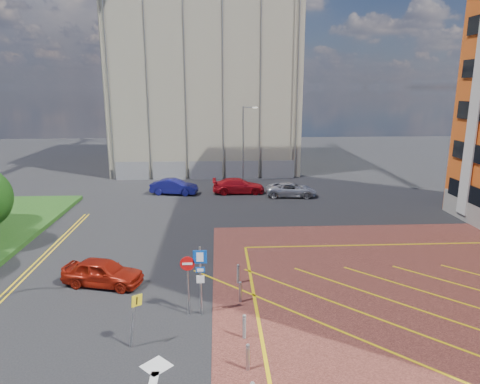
{
  "coord_description": "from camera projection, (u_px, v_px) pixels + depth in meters",
  "views": [
    {
      "loc": [
        1.31,
        -16.32,
        9.86
      ],
      "look_at": [
        2.42,
        4.5,
        4.74
      ],
      "focal_mm": 32.0,
      "sensor_mm": 36.0,
      "label": 1
    }
  ],
  "objects": [
    {
      "name": "ground",
      "position": [
        189.0,
        327.0,
        18.11
      ],
      "size": [
        140.0,
        140.0,
        0.0
      ],
      "primitive_type": "plane",
      "color": "black",
      "rests_on": "ground"
    },
    {
      "name": "lamp_back",
      "position": [
        244.0,
        142.0,
        44.43
      ],
      "size": [
        1.53,
        0.16,
        8.0
      ],
      "color": "#9EA0A8",
      "rests_on": "ground"
    },
    {
      "name": "sign_cluster",
      "position": [
        196.0,
        274.0,
        18.61
      ],
      "size": [
        1.17,
        0.12,
        3.2
      ],
      "color": "#9EA0A8",
      "rests_on": "ground"
    },
    {
      "name": "warning_sign",
      "position": [
        134.0,
        314.0,
        16.34
      ],
      "size": [
        0.59,
        0.38,
        2.25
      ],
      "color": "#9EA0A8",
      "rests_on": "ground"
    },
    {
      "name": "bollard_row",
      "position": [
        245.0,
        337.0,
        16.5
      ],
      "size": [
        0.14,
        11.14,
        0.9
      ],
      "color": "#9EA0A8",
      "rests_on": "forecourt"
    },
    {
      "name": "construction_building",
      "position": [
        206.0,
        78.0,
        54.28
      ],
      "size": [
        21.2,
        19.2,
        22.0
      ],
      "primitive_type": "cube",
      "color": "gray",
      "rests_on": "ground"
    },
    {
      "name": "construction_fence",
      "position": [
        215.0,
        170.0,
        47.01
      ],
      "size": [
        21.6,
        0.06,
        2.0
      ],
      "primitive_type": "cube",
      "color": "gray",
      "rests_on": "ground"
    },
    {
      "name": "car_red_left",
      "position": [
        103.0,
        272.0,
        21.77
      ],
      "size": [
        4.37,
        2.61,
        1.39
      ],
      "primitive_type": "imported",
      "rotation": [
        0.0,
        0.0,
        1.32
      ],
      "color": "#9B1B0D",
      "rests_on": "ground"
    },
    {
      "name": "car_blue_back",
      "position": [
        174.0,
        187.0,
        40.38
      ],
      "size": [
        4.59,
        2.29,
        1.45
      ],
      "primitive_type": "imported",
      "rotation": [
        0.0,
        0.0,
        1.39
      ],
      "color": "navy",
      "rests_on": "ground"
    },
    {
      "name": "car_red_back",
      "position": [
        239.0,
        186.0,
        40.77
      ],
      "size": [
        4.96,
        2.06,
        1.43
      ],
      "primitive_type": "imported",
      "rotation": [
        0.0,
        0.0,
        1.58
      ],
      "color": "red",
      "rests_on": "ground"
    },
    {
      "name": "car_silver_back",
      "position": [
        291.0,
        190.0,
        39.56
      ],
      "size": [
        4.85,
        2.59,
        1.3
      ],
      "primitive_type": "imported",
      "rotation": [
        0.0,
        0.0,
        1.48
      ],
      "color": "silver",
      "rests_on": "ground"
    }
  ]
}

